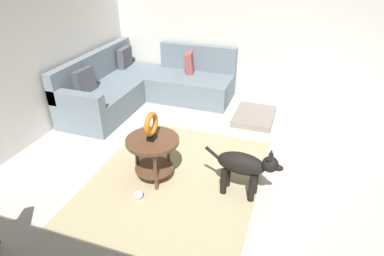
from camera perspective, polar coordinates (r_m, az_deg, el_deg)
The scene contains 9 objects.
ground_plane at distance 3.70m, azimuth 6.72°, elevation -12.94°, with size 6.00×6.00×0.10m, color beige.
wall_right at distance 5.76m, azimuth 14.52°, elevation 17.76°, with size 0.12×6.00×2.70m, color silver.
area_rug at distance 3.92m, azimuth -2.84°, elevation -8.77°, with size 2.30×1.90×0.01m, color tan.
sectional_couch at distance 5.73m, azimuth -8.47°, elevation 7.19°, with size 2.20×2.25×0.88m.
side_table at distance 3.72m, azimuth -6.82°, elevation -3.55°, with size 0.60×0.60×0.54m.
torus_sculpture at distance 3.57m, azimuth -7.10°, elevation 0.42°, with size 0.28×0.08×0.33m.
dog_bed_mat at distance 5.28m, azimuth 10.80°, elevation 2.04°, with size 0.80×0.60×0.09m, color gray.
dog at distance 3.52m, azimuth 9.17°, elevation -6.60°, with size 0.26×0.85×0.63m.
dog_toy_ball at distance 3.67m, azimuth -9.27°, elevation -11.37°, with size 0.10×0.10×0.10m, color silver.
Camera 1 is at (-2.70, -0.48, 2.43)m, focal length 30.63 mm.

